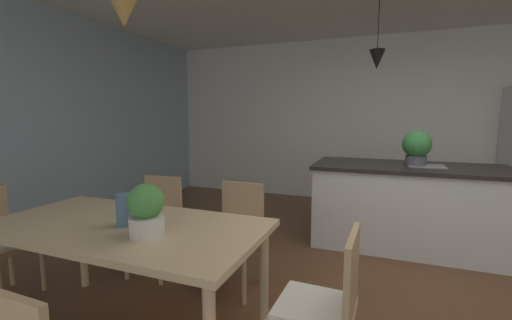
{
  "coord_description": "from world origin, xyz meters",
  "views": [
    {
      "loc": [
        -0.36,
        -2.51,
        1.42
      ],
      "look_at": [
        -1.31,
        -0.06,
        1.08
      ],
      "focal_mm": 23.06,
      "sensor_mm": 36.0,
      "label": 1
    }
  ],
  "objects": [
    {
      "name": "potted_plant_on_island",
      "position": [
        -0.02,
        1.36,
        1.11
      ],
      "size": [
        0.29,
        0.29,
        0.38
      ],
      "color": "#4C4C51",
      "rests_on": "kitchen_island"
    },
    {
      "name": "chair_kitchen_end",
      "position": [
        -0.6,
        -0.95,
        0.47
      ],
      "size": [
        0.41,
        0.41,
        0.87
      ],
      "color": "tan",
      "rests_on": "ground_plane"
    },
    {
      "name": "ground_plane",
      "position": [
        0.0,
        0.0,
        -0.02
      ],
      "size": [
        10.0,
        8.4,
        0.04
      ],
      "primitive_type": "cube",
      "color": "brown"
    },
    {
      "name": "dining_table",
      "position": [
        -1.86,
        -0.94,
        0.68
      ],
      "size": [
        1.77,
        0.89,
        0.75
      ],
      "color": "#D1B284",
      "rests_on": "ground_plane"
    },
    {
      "name": "chair_far_left",
      "position": [
        -2.26,
        -0.13,
        0.47
      ],
      "size": [
        0.43,
        0.43,
        0.87
      ],
      "color": "tan",
      "rests_on": "ground_plane"
    },
    {
      "name": "pendant_over_table",
      "position": [
        -1.75,
        -0.98,
        2.02
      ],
      "size": [
        0.18,
        0.18,
        0.78
      ],
      "color": "black"
    },
    {
      "name": "window_wall_left_glazing",
      "position": [
        -4.06,
        0.0,
        1.35
      ],
      "size": [
        0.06,
        8.4,
        2.7
      ],
      "primitive_type": "cube",
      "color": "#9EB7C6",
      "rests_on": "ground_plane"
    },
    {
      "name": "kitchen_island",
      "position": [
        -0.07,
        1.36,
        0.46
      ],
      "size": [
        2.01,
        0.94,
        0.91
      ],
      "color": "silver",
      "rests_on": "ground_plane"
    },
    {
      "name": "pendant_over_island_main",
      "position": [
        -0.46,
        1.36,
        2.04
      ],
      "size": [
        0.17,
        0.17,
        0.77
      ],
      "color": "black"
    },
    {
      "name": "chair_far_right",
      "position": [
        -1.46,
        -0.13,
        0.47
      ],
      "size": [
        0.41,
        0.41,
        0.87
      ],
      "color": "tan",
      "rests_on": "ground_plane"
    },
    {
      "name": "vase_on_dining_table",
      "position": [
        -1.82,
        -0.98,
        0.85
      ],
      "size": [
        0.09,
        0.09,
        0.2
      ],
      "color": "slate",
      "rests_on": "dining_table"
    },
    {
      "name": "potted_plant_on_table",
      "position": [
        -1.58,
        -1.06,
        0.9
      ],
      "size": [
        0.2,
        0.2,
        0.3
      ],
      "color": "beige",
      "rests_on": "dining_table"
    },
    {
      "name": "wall_back_kitchen",
      "position": [
        0.0,
        3.26,
        1.35
      ],
      "size": [
        10.0,
        0.12,
        2.7
      ],
      "primitive_type": "cube",
      "color": "white",
      "rests_on": "ground_plane"
    }
  ]
}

